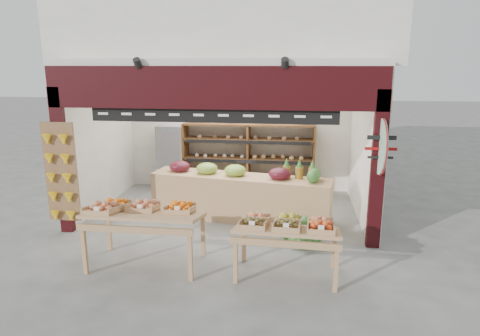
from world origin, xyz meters
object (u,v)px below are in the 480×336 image
display_table_left (139,212)px  refrigerator (172,157)px  cardboard_stack (182,193)px  watermelon_pile (302,235)px  back_shelving (248,145)px  display_table_right (287,227)px  mid_counter (239,196)px

display_table_left → refrigerator: bearing=99.0°
cardboard_stack → watermelon_pile: size_ratio=1.47×
back_shelving → display_table_right: bearing=-76.3°
mid_counter → watermelon_pile: size_ratio=5.52×
cardboard_stack → mid_counter: 1.60m
cardboard_stack → display_table_right: bearing=-51.9°
cardboard_stack → watermelon_pile: 3.23m
refrigerator → mid_counter: refrigerator is taller
display_table_left → display_table_right: (2.26, -0.14, -0.07)m
display_table_right → back_shelving: bearing=103.7°
refrigerator → display_table_left: bearing=-83.5°
mid_counter → display_table_left: (-1.27, -2.11, 0.34)m
watermelon_pile → mid_counter: bearing=138.1°
back_shelving → cardboard_stack: 1.99m
mid_counter → display_table_left: bearing=-121.1°
back_shelving → mid_counter: bearing=-89.1°
display_table_left → cardboard_stack: bearing=92.2°
refrigerator → mid_counter: size_ratio=0.44×
back_shelving → display_table_left: back_shelving is taller
cardboard_stack → display_table_left: size_ratio=0.57×
back_shelving → watermelon_pile: size_ratio=4.77×
mid_counter → display_table_right: 2.48m
display_table_left → display_table_right: bearing=-3.6°
back_shelving → display_table_left: 4.23m
cardboard_stack → mid_counter: bearing=-29.3°
display_table_left → display_table_right: display_table_left is taller
cardboard_stack → display_table_left: 2.95m
display_table_right → watermelon_pile: 1.31m
cardboard_stack → back_shelving: bearing=40.3°
cardboard_stack → display_table_left: (0.11, -2.89, 0.59)m
display_table_left → watermelon_pile: bearing=21.8°
display_table_left → display_table_right: 2.27m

